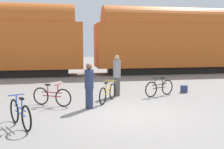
{
  "coord_description": "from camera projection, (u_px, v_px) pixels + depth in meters",
  "views": [
    {
      "loc": [
        -1.99,
        -8.16,
        2.26
      ],
      "look_at": [
        -0.09,
        1.8,
        1.1
      ],
      "focal_mm": 42.0,
      "sensor_mm": 36.0,
      "label": 1
    }
  ],
  "objects": [
    {
      "name": "bicycle_black",
      "position": [
        159.0,
        88.0,
        11.54
      ],
      "size": [
        1.55,
        0.74,
        0.85
      ],
      "color": "black",
      "rests_on": "ground_plane"
    },
    {
      "name": "bicycle_maroon",
      "position": [
        52.0,
        96.0,
        9.68
      ],
      "size": [
        1.43,
        0.86,
        0.83
      ],
      "color": "black",
      "rests_on": "ground_plane"
    },
    {
      "name": "ground_plane",
      "position": [
        125.0,
        114.0,
        8.59
      ],
      "size": [
        80.0,
        80.0,
        0.0
      ],
      "primitive_type": "plane",
      "color": "gray"
    },
    {
      "name": "bicycle_yellow",
      "position": [
        108.0,
        93.0,
        10.35
      ],
      "size": [
        0.93,
        1.54,
        0.83
      ],
      "color": "black",
      "rests_on": "ground_plane"
    },
    {
      "name": "backpack",
      "position": [
        184.0,
        89.0,
        12.4
      ],
      "size": [
        0.28,
        0.2,
        0.34
      ],
      "color": "navy",
      "rests_on": "ground_plane"
    },
    {
      "name": "freight_train",
      "position": [
        89.0,
        38.0,
        19.47
      ],
      "size": [
        54.77,
        2.83,
        5.17
      ],
      "color": "black",
      "rests_on": "ground_plane"
    },
    {
      "name": "person_in_navy",
      "position": [
        89.0,
        86.0,
        9.22
      ],
      "size": [
        0.32,
        0.32,
        1.61
      ],
      "rotation": [
        0.0,
        0.0,
        3.97
      ],
      "color": "#283351",
      "rests_on": "ground_plane"
    },
    {
      "name": "rail_near",
      "position": [
        90.0,
        76.0,
        19.08
      ],
      "size": [
        66.77,
        0.07,
        0.01
      ],
      "primitive_type": "cube",
      "color": "#4C4238",
      "rests_on": "ground_plane"
    },
    {
      "name": "person_in_grey",
      "position": [
        117.0,
        75.0,
        11.54
      ],
      "size": [
        0.33,
        0.33,
        1.8
      ],
      "rotation": [
        0.0,
        0.0,
        0.87
      ],
      "color": "#514C47",
      "rests_on": "ground_plane"
    },
    {
      "name": "bicycle_blue",
      "position": [
        20.0,
        114.0,
        7.18
      ],
      "size": [
        0.8,
        1.53,
        0.87
      ],
      "color": "black",
      "rests_on": "ground_plane"
    },
    {
      "name": "rail_far",
      "position": [
        88.0,
        74.0,
        20.48
      ],
      "size": [
        66.77,
        0.07,
        0.01
      ],
      "primitive_type": "cube",
      "color": "#4C4238",
      "rests_on": "ground_plane"
    }
  ]
}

